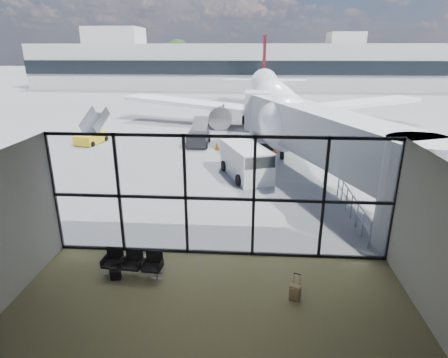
# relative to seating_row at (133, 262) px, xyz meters

# --- Properties ---
(ground) EXTENTS (220.00, 220.00, 0.00)m
(ground) POSITION_rel_seating_row_xyz_m (2.75, 41.57, -0.50)
(ground) COLOR slate
(ground) RESTS_ON ground
(lounge_shell) EXTENTS (12.02, 8.01, 4.51)m
(lounge_shell) POSITION_rel_seating_row_xyz_m (2.75, -3.23, 2.15)
(lounge_shell) COLOR #6A6743
(lounge_shell) RESTS_ON ground
(glass_curtain_wall) EXTENTS (12.10, 0.12, 4.50)m
(glass_curtain_wall) POSITION_rel_seating_row_xyz_m (2.75, 1.57, 1.75)
(glass_curtain_wall) COLOR white
(glass_curtain_wall) RESTS_ON ground
(jet_bridge) EXTENTS (8.00, 16.50, 4.33)m
(jet_bridge) POSITION_rel_seating_row_xyz_m (7.65, 8.64, 2.26)
(jet_bridge) COLOR #A8ABAE
(jet_bridge) RESTS_ON ground
(apron_railing) EXTENTS (0.06, 5.46, 1.11)m
(apron_railing) POSITION_rel_seating_row_xyz_m (8.35, 5.07, 0.22)
(apron_railing) COLOR gray
(apron_railing) RESTS_ON ground
(far_terminal) EXTENTS (80.00, 12.20, 11.00)m
(far_terminal) POSITION_rel_seating_row_xyz_m (2.16, 63.54, 3.71)
(far_terminal) COLOR #B9B9B4
(far_terminal) RESTS_ON ground
(tree_0) EXTENTS (4.95, 4.95, 7.12)m
(tree_0) POSITION_rel_seating_row_xyz_m (-42.25, 73.57, 4.13)
(tree_0) COLOR #382619
(tree_0) RESTS_ON ground
(tree_1) EXTENTS (5.61, 5.61, 8.07)m
(tree_1) POSITION_rel_seating_row_xyz_m (-36.25, 73.57, 4.76)
(tree_1) COLOR #382619
(tree_1) RESTS_ON ground
(tree_2) EXTENTS (6.27, 6.27, 9.03)m
(tree_2) POSITION_rel_seating_row_xyz_m (-30.25, 73.57, 5.38)
(tree_2) COLOR #382619
(tree_2) RESTS_ON ground
(tree_3) EXTENTS (4.95, 4.95, 7.12)m
(tree_3) POSITION_rel_seating_row_xyz_m (-24.25, 73.57, 4.13)
(tree_3) COLOR #382619
(tree_3) RESTS_ON ground
(tree_4) EXTENTS (5.61, 5.61, 8.07)m
(tree_4) POSITION_rel_seating_row_xyz_m (-18.25, 73.57, 4.76)
(tree_4) COLOR #382619
(tree_4) RESTS_ON ground
(tree_5) EXTENTS (6.27, 6.27, 9.03)m
(tree_5) POSITION_rel_seating_row_xyz_m (-12.25, 73.57, 5.38)
(tree_5) COLOR #382619
(tree_5) RESTS_ON ground
(seating_row) EXTENTS (2.02, 0.72, 0.90)m
(seating_row) POSITION_rel_seating_row_xyz_m (0.00, 0.00, 0.00)
(seating_row) COLOR gray
(seating_row) RESTS_ON ground
(backpack) EXTENTS (0.35, 0.34, 0.49)m
(backpack) POSITION_rel_seating_row_xyz_m (-0.52, -0.31, -0.26)
(backpack) COLOR black
(backpack) RESTS_ON ground
(suitcase) EXTENTS (0.37, 0.32, 0.86)m
(suitcase) POSITION_rel_seating_row_xyz_m (5.23, -0.96, -0.24)
(suitcase) COLOR olive
(suitcase) RESTS_ON ground
(airliner) EXTENTS (29.86, 34.54, 8.90)m
(airliner) POSITION_rel_seating_row_xyz_m (5.72, 27.58, 2.21)
(airliner) COLOR white
(airliner) RESTS_ON ground
(service_van) EXTENTS (3.26, 4.63, 1.85)m
(service_van) POSITION_rel_seating_row_xyz_m (3.62, 10.42, 0.45)
(service_van) COLOR silver
(service_van) RESTS_ON ground
(belt_loader) EXTENTS (1.69, 4.10, 1.88)m
(belt_loader) POSITION_rel_seating_row_xyz_m (-0.25, 17.96, 0.13)
(belt_loader) COLOR black
(belt_loader) RESTS_ON ground
(mobile_stairs) EXTENTS (2.11, 3.33, 2.18)m
(mobile_stairs) POSITION_rel_seating_row_xyz_m (-8.89, 17.98, 0.03)
(mobile_stairs) COLOR yellow
(mobile_stairs) RESTS_ON ground
(traffic_cone_a) EXTENTS (0.39, 0.39, 0.56)m
(traffic_cone_a) POSITION_rel_seating_row_xyz_m (1.31, 16.66, -0.23)
(traffic_cone_a) COLOR orange
(traffic_cone_a) RESTS_ON ground
(traffic_cone_b) EXTENTS (0.37, 0.37, 0.52)m
(traffic_cone_b) POSITION_rel_seating_row_xyz_m (2.50, 15.18, -0.25)
(traffic_cone_b) COLOR orange
(traffic_cone_b) RESTS_ON ground
(traffic_cone_c) EXTENTS (0.38, 0.38, 0.54)m
(traffic_cone_c) POSITION_rel_seating_row_xyz_m (5.58, 15.94, -0.24)
(traffic_cone_c) COLOR #E7450C
(traffic_cone_c) RESTS_ON ground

